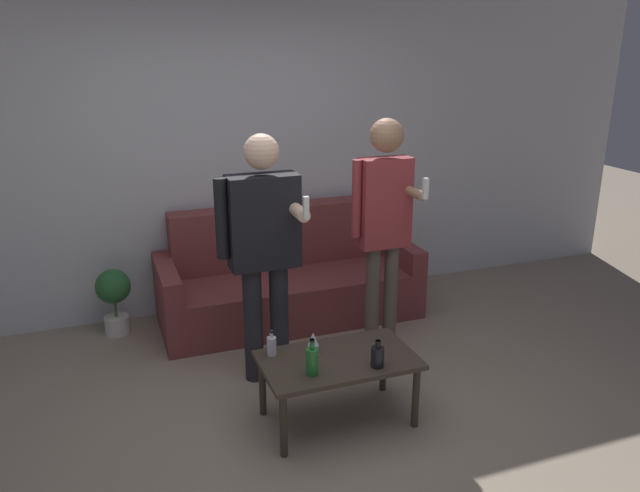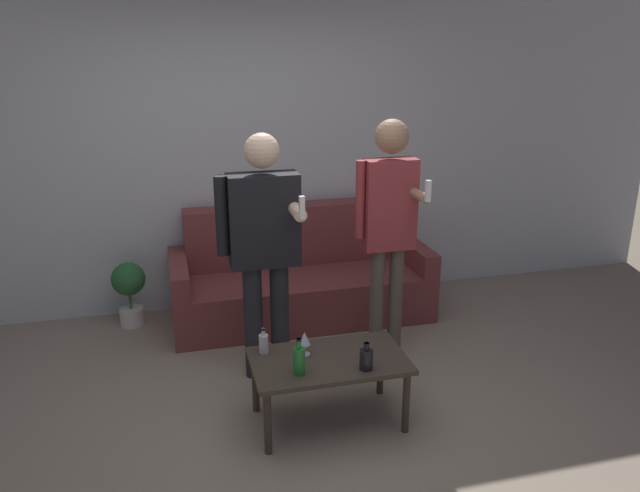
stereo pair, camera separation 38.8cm
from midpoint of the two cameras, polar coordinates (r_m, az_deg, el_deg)
ground_plane at (r=3.89m, az=1.38°, el=-16.79°), size 16.00×16.00×0.00m
wall_back at (r=5.31m, az=-4.79°, el=8.64°), size 8.00×0.06×2.70m
couch at (r=5.27m, az=0.23°, el=-3.08°), size 2.13×0.82×0.91m
coffee_table at (r=3.80m, az=3.79°, el=-10.98°), size 0.93×0.54×0.43m
bottle_orange at (r=3.58m, az=1.22°, el=-10.44°), size 0.07×0.07×0.22m
bottle_green at (r=3.81m, az=-2.25°, el=-8.92°), size 0.06×0.06×0.16m
bottle_dark at (r=3.66m, az=7.34°, el=-10.25°), size 0.08×0.08×0.17m
wine_glass_near at (r=3.77m, az=1.55°, el=-8.59°), size 0.07×0.07×0.15m
person_standing_left at (r=4.08m, az=-2.48°, el=0.49°), size 0.54×0.44×1.69m
person_standing_right at (r=4.36m, az=8.84°, el=2.50°), size 0.43×0.43×1.74m
potted_plant at (r=5.23m, az=-15.06°, el=-3.70°), size 0.27×0.27×0.54m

